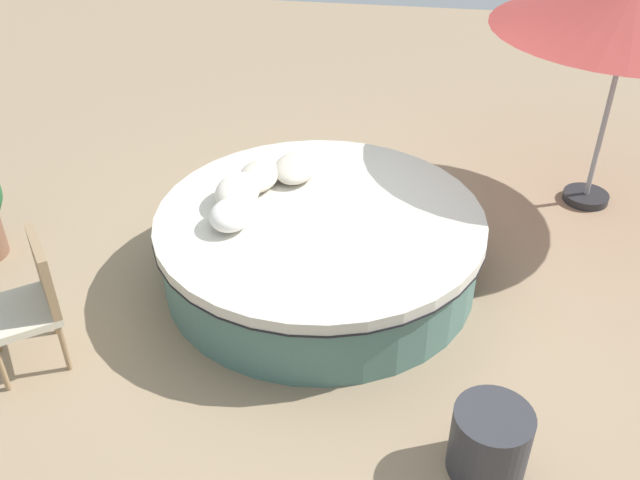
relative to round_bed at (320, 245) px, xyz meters
The scene contains 9 objects.
ground_plane 0.32m from the round_bed, ahead, with size 16.00×16.00×0.00m, color #9E8466.
round_bed is the anchor object (origin of this frame).
throw_pillow_0 0.78m from the round_bed, 27.25° to the left, with size 0.55×0.37×0.16m, color beige.
throw_pillow_1 0.82m from the round_bed, 55.41° to the left, with size 0.54×0.34×0.16m, color beige.
throw_pillow_2 0.81m from the round_bed, 83.57° to the left, with size 0.52×0.36×0.22m, color silver.
throw_pillow_3 0.82m from the round_bed, 111.74° to the left, with size 0.41×0.34×0.20m, color white.
patio_chair 2.24m from the round_bed, 124.54° to the left, with size 0.72×0.71×0.98m.
patio_umbrella 3.33m from the round_bed, 56.00° to the right, with size 2.37×2.37×2.14m.
side_table 2.21m from the round_bed, 143.28° to the right, with size 0.48×0.48×0.47m, color #333338.
Camera 1 is at (-4.68, -0.74, 3.64)m, focal length 39.24 mm.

